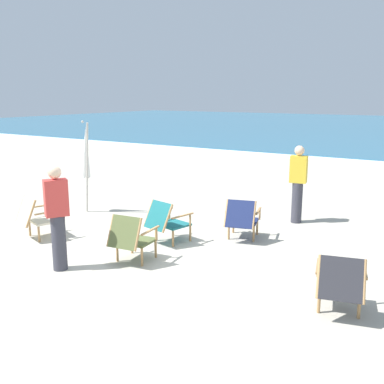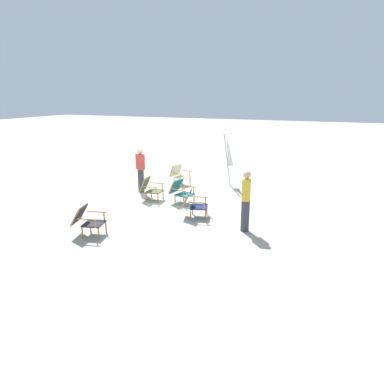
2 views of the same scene
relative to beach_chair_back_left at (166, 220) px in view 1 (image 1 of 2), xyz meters
name	(u,v)px [view 1 (image 1 of 2)]	position (x,y,z in m)	size (l,w,h in m)	color
ground_plane	(157,258)	(0.30, -0.70, -0.43)	(80.00, 80.00, 0.00)	#B7AF9E
surf_band	(347,160)	(0.30, 12.26, -0.40)	(80.00, 1.10, 0.06)	white
beach_chair_back_left	(166,220)	(0.00, 0.00, 0.00)	(0.72, 0.85, 0.79)	#196066
beach_chair_front_left	(131,237)	(0.09, -1.10, 0.00)	(0.65, 0.77, 0.81)	#515B33
beach_chair_far_center	(36,216)	(-2.22, -1.07, 0.00)	(0.77, 0.85, 0.81)	beige
beach_chair_front_right	(340,282)	(3.37, -1.09, 0.00)	(0.74, 0.88, 0.78)	#28282D
beach_chair_mid_center	(242,218)	(1.08, 0.90, 0.00)	(0.75, 0.88, 0.78)	#19234C
umbrella_furled_white	(86,153)	(-2.75, 0.80, 0.94)	(0.50, 0.41, 2.09)	#B7B2A8
person_near_chairs	(57,217)	(-0.67, -1.90, 0.41)	(0.35, 0.39, 1.63)	#383842
person_by_waterline	(298,184)	(1.55, 2.56, 0.41)	(0.37, 0.25, 1.63)	#383842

